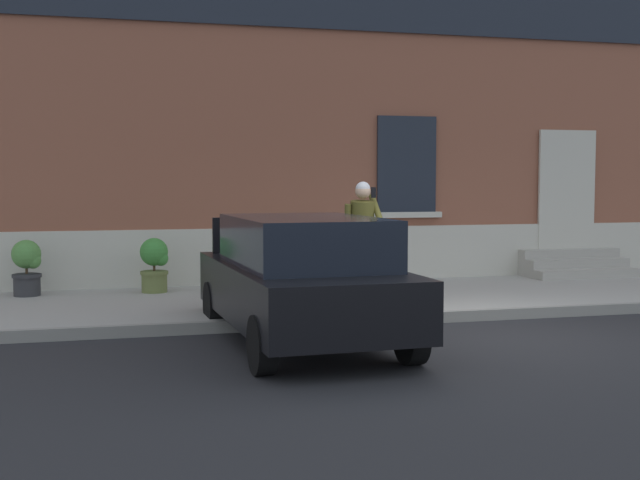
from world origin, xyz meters
The scene contains 11 objects.
ground_plane centered at (0.00, 0.00, 0.00)m, with size 80.00×80.00×0.00m, color #232326.
sidewalk centered at (0.00, 2.80, 0.07)m, with size 24.00×3.60×0.15m, color #99968E.
curb_edge centered at (0.00, 0.94, 0.07)m, with size 24.00×0.12×0.15m, color gray.
building_facade centered at (0.01, 5.29, 3.73)m, with size 24.00×1.52×7.50m.
entrance_stoop centered at (4.20, 4.23, 0.34)m, with size 1.99×0.96×0.48m.
hatchback_car_black centered at (-2.05, -0.03, 0.79)m, with size 1.91×4.12×1.50m.
bollard_near_person centered at (-0.32, 1.35, 0.71)m, with size 0.15×0.15×1.04m.
person_on_phone centered at (-0.74, 1.77, 1.15)m, with size 0.51×0.47×1.75m.
planter_charcoal centered at (-5.39, 3.99, 0.61)m, with size 0.44×0.44×0.86m.
planter_olive centered at (-3.48, 3.90, 0.61)m, with size 0.44×0.44×0.86m.
planter_terracotta centered at (-1.57, 4.20, 0.61)m, with size 0.44×0.44×0.86m.
Camera 1 is at (-4.35, -9.46, 1.93)m, focal length 47.02 mm.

